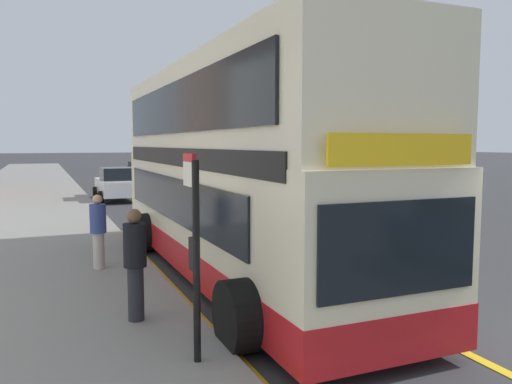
% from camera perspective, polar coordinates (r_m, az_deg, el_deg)
% --- Properties ---
extents(ground_plane, '(260.00, 260.00, 0.00)m').
position_cam_1_polar(ground_plane, '(36.52, -13.18, 0.92)').
color(ground_plane, '#333335').
extents(pavement_near, '(6.00, 76.00, 0.14)m').
position_cam_1_polar(pavement_near, '(36.00, -24.23, 0.64)').
color(pavement_near, gray).
rests_on(pavement_near, ground).
extents(double_decker_bus, '(3.20, 10.92, 4.40)m').
position_cam_1_polar(double_decker_bus, '(10.72, -2.60, 1.58)').
color(double_decker_bus, beige).
rests_on(double_decker_bus, ground).
extents(bus_bay_markings, '(3.02, 13.99, 0.01)m').
position_cam_1_polar(bus_bay_markings, '(10.67, -1.94, -9.66)').
color(bus_bay_markings, gold).
rests_on(bus_bay_markings, ground).
extents(bus_stop_sign, '(0.09, 0.51, 2.53)m').
position_cam_1_polar(bus_stop_sign, '(6.19, -6.95, -5.18)').
color(bus_stop_sign, black).
rests_on(bus_stop_sign, pavement_near).
extents(parked_car_white_distant, '(2.09, 4.20, 1.62)m').
position_cam_1_polar(parked_car_white_distant, '(25.96, -15.29, 0.86)').
color(parked_car_white_distant, silver).
rests_on(parked_car_white_distant, ground).
extents(parked_car_black_behind, '(2.09, 4.20, 1.62)m').
position_cam_1_polar(parked_car_black_behind, '(50.90, -12.85, 3.07)').
color(parked_car_black_behind, black).
rests_on(parked_car_black_behind, ground).
extents(pedestrian_waiting_near_sign, '(0.34, 0.34, 1.58)m').
position_cam_1_polar(pedestrian_waiting_near_sign, '(11.28, -17.30, -3.95)').
color(pedestrian_waiting_near_sign, '#B7B2AD').
rests_on(pedestrian_waiting_near_sign, pavement_near).
extents(pedestrian_further_back, '(0.34, 0.34, 1.69)m').
position_cam_1_polar(pedestrian_further_back, '(7.83, -13.42, -7.46)').
color(pedestrian_further_back, '#26262D').
rests_on(pedestrian_further_back, pavement_near).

